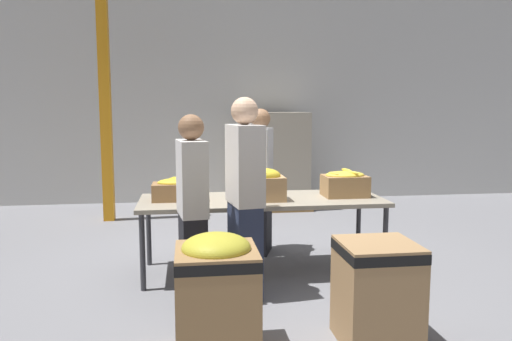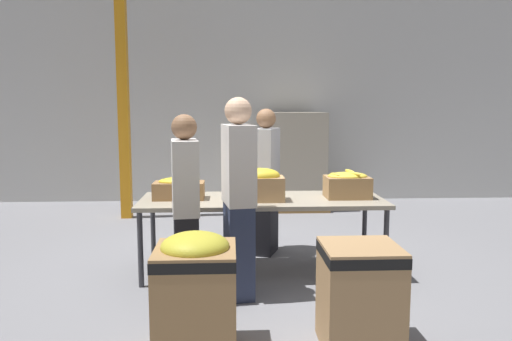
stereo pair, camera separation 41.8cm
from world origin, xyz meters
TOP-DOWN VIEW (x-y plane):
  - ground_plane at (0.00, 0.00)m, footprint 30.00×30.00m
  - wall_back at (0.00, 3.95)m, footprint 16.00×0.08m
  - sorting_table at (0.00, 0.00)m, footprint 2.38×0.87m
  - banana_box_0 at (-0.81, 0.02)m, footprint 0.49×0.28m
  - banana_box_1 at (-0.01, -0.11)m, footprint 0.40×0.29m
  - banana_box_2 at (0.84, 0.01)m, footprint 0.43×0.34m
  - volunteer_0 at (-0.24, -0.62)m, footprint 0.30×0.49m
  - volunteer_1 at (-0.69, -0.70)m, footprint 0.27×0.45m
  - volunteer_2 at (0.08, 0.66)m, footprint 0.35×0.48m
  - donation_bin_0 at (-0.54, -1.61)m, footprint 0.54×0.54m
  - donation_bin_1 at (0.56, -1.61)m, footprint 0.52×0.52m
  - support_pillar at (-1.86, 2.57)m, footprint 0.15×0.15m
  - pallet_stack_0 at (0.72, 3.24)m, footprint 1.03×1.03m

SIDE VIEW (x-z plane):
  - ground_plane at x=0.00m, z-range 0.00..0.00m
  - donation_bin_1 at x=0.56m, z-range 0.03..0.74m
  - donation_bin_0 at x=-0.54m, z-range 0.03..0.84m
  - sorting_table at x=0.00m, z-range 0.32..1.07m
  - pallet_stack_0 at x=0.72m, z-range -0.01..1.54m
  - volunteer_1 at x=-0.69m, z-range 0.00..1.57m
  - volunteer_2 at x=0.08m, z-range 0.00..1.61m
  - banana_box_0 at x=-0.81m, z-range 0.74..0.96m
  - volunteer_0 at x=-0.24m, z-range -0.01..1.71m
  - banana_box_2 at x=0.84m, z-range 0.74..1.01m
  - banana_box_1 at x=-0.01m, z-range 0.74..1.06m
  - wall_back at x=0.00m, z-range 0.00..4.00m
  - support_pillar at x=-1.86m, z-range 0.00..4.00m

